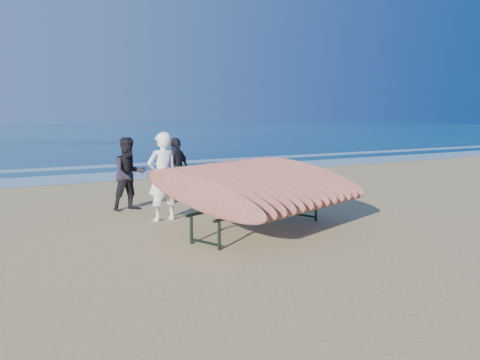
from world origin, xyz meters
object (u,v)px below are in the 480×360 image
(person_white, at_px, (163,177))
(person_dark_a, at_px, (129,174))
(person_dark_b, at_px, (177,170))
(surfboard_rack, at_px, (260,185))

(person_white, relative_size, person_dark_a, 1.10)
(person_white, xyz_separation_m, person_dark_a, (-0.26, 1.43, -0.08))
(person_white, bearing_deg, person_dark_b, -125.47)
(person_white, distance_m, person_dark_b, 2.33)
(surfboard_rack, relative_size, person_dark_a, 2.35)
(surfboard_rack, xyz_separation_m, person_dark_a, (-1.48, 3.26, -0.05))
(person_dark_a, distance_m, person_dark_b, 1.53)
(person_dark_a, bearing_deg, person_dark_b, 17.36)
(person_white, height_order, person_dark_a, person_white)
(surfboard_rack, relative_size, person_dark_b, 2.44)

